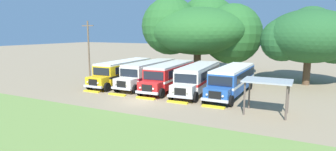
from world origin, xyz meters
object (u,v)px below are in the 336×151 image
parked_bus_slot_2 (170,74)px  secondary_tree (311,36)px  parked_bus_slot_4 (232,79)px  broad_shade_tree (202,29)px  parked_bus_slot_1 (149,72)px  utility_pole (89,50)px  parked_bus_slot_3 (198,77)px  parked_bus_slot_0 (124,71)px  waiting_shelter (267,83)px

parked_bus_slot_2 → secondary_tree: 17.68m
parked_bus_slot_4 → broad_shade_tree: 15.21m
broad_shade_tree → secondary_tree: broad_shade_tree is taller
parked_bus_slot_1 → utility_pole: bearing=-77.1°
parked_bus_slot_4 → secondary_tree: 12.72m
parked_bus_slot_3 → parked_bus_slot_4: size_ratio=1.01×
parked_bus_slot_0 → parked_bus_slot_4: (13.62, 0.09, 0.00)m
parked_bus_slot_3 → utility_pole: size_ratio=1.41×
parked_bus_slot_1 → parked_bus_slot_4: (10.24, -0.44, 0.00)m
parked_bus_slot_0 → parked_bus_slot_2: bearing=88.8°
parked_bus_slot_1 → broad_shade_tree: (2.45, 11.55, 5.18)m
parked_bus_slot_3 → secondary_tree: secondary_tree is taller
parked_bus_slot_3 → broad_shade_tree: (-4.09, 12.12, 5.18)m
utility_pole → parked_bus_slot_0: bearing=17.2°
broad_shade_tree → waiting_shelter: broad_shade_tree is taller
parked_bus_slot_2 → parked_bus_slot_1: bearing=-102.6°
parked_bus_slot_1 → parked_bus_slot_4: bearing=86.8°
parked_bus_slot_4 → waiting_shelter: bearing=36.2°
parked_bus_slot_2 → waiting_shelter: size_ratio=3.03×
parked_bus_slot_3 → broad_shade_tree: bearing=-165.7°
parked_bus_slot_0 → secondary_tree: size_ratio=0.97×
parked_bus_slot_1 → waiting_shelter: 15.64m
parked_bus_slot_3 → parked_bus_slot_4: 3.70m
parked_bus_slot_0 → broad_shade_tree: broad_shade_tree is taller
parked_bus_slot_4 → utility_pole: utility_pole is taller
parked_bus_slot_1 → broad_shade_tree: bearing=167.3°
parked_bus_slot_0 → parked_bus_slot_1: 3.42m
secondary_tree → waiting_shelter: (-2.84, -15.51, -3.45)m
parked_bus_slot_2 → broad_shade_tree: bearing=179.8°
broad_shade_tree → waiting_shelter: (11.89, -17.76, -4.31)m
parked_bus_slot_2 → parked_bus_slot_4: 7.13m
waiting_shelter → secondary_tree: bearing=79.6°
utility_pole → parked_bus_slot_1: bearing=13.6°
parked_bus_slot_1 → secondary_tree: (17.17, 9.30, 4.32)m
waiting_shelter → parked_bus_slot_3: bearing=144.1°
parked_bus_slot_4 → waiting_shelter: parked_bus_slot_4 is taller
parked_bus_slot_3 → parked_bus_slot_4: bearing=87.7°
parked_bus_slot_2 → secondary_tree: size_ratio=0.97×
broad_shade_tree → secondary_tree: (14.72, -2.25, -0.87)m
parked_bus_slot_1 → secondary_tree: 20.00m
broad_shade_tree → secondary_tree: size_ratio=1.53×
parked_bus_slot_3 → parked_bus_slot_0: bearing=-94.5°
parked_bus_slot_2 → waiting_shelter: (11.22, -5.70, 0.87)m
utility_pole → broad_shade_tree: bearing=52.9°
parked_bus_slot_1 → parked_bus_slot_3: bearing=84.3°
parked_bus_slot_4 → waiting_shelter: (4.09, -5.77, 0.87)m
parked_bus_slot_0 → parked_bus_slot_4: bearing=88.9°
parked_bus_slot_2 → secondary_tree: (14.06, 9.81, 4.32)m
parked_bus_slot_3 → broad_shade_tree: broad_shade_tree is taller
parked_bus_slot_1 → broad_shade_tree: broad_shade_tree is taller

